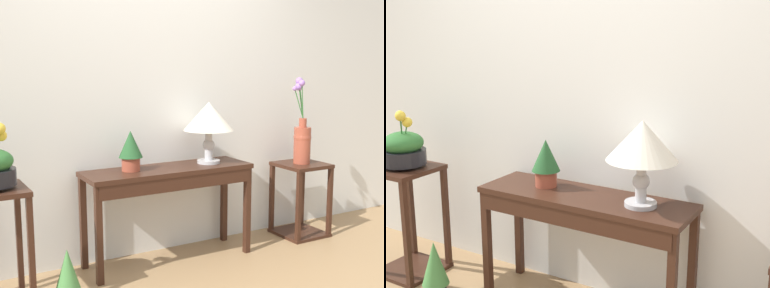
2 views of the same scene
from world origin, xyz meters
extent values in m
cube|color=silver|center=(0.00, 1.35, 1.40)|extent=(9.00, 0.10, 2.80)
cube|color=#381E14|center=(0.11, 1.06, 0.71)|extent=(1.29, 0.40, 0.03)
cube|color=#381E14|center=(0.11, 0.89, 0.64)|extent=(1.22, 0.03, 0.10)
cube|color=#381E14|center=(-0.50, 0.90, 0.35)|extent=(0.04, 0.04, 0.69)
cube|color=#381E14|center=(0.72, 0.90, 0.35)|extent=(0.04, 0.04, 0.69)
cube|color=#381E14|center=(-0.50, 1.23, 0.35)|extent=(0.04, 0.04, 0.69)
cube|color=#381E14|center=(0.72, 1.23, 0.35)|extent=(0.04, 0.04, 0.69)
cylinder|color=#B7B7BC|center=(0.46, 1.06, 0.74)|extent=(0.18, 0.18, 0.02)
cylinder|color=#B7B7BC|center=(0.46, 1.06, 0.81)|extent=(0.06, 0.06, 0.12)
sphere|color=#B7B7BC|center=(0.46, 1.06, 0.87)|extent=(0.09, 0.09, 0.09)
cylinder|color=#B7B7BC|center=(0.46, 1.06, 0.92)|extent=(0.05, 0.05, 0.12)
cone|color=beige|center=(0.46, 1.06, 1.09)|extent=(0.39, 0.39, 0.22)
cylinder|color=#9E4733|center=(-0.18, 1.09, 0.77)|extent=(0.13, 0.13, 0.10)
cone|color=#235128|center=(-0.18, 1.09, 0.92)|extent=(0.17, 0.17, 0.19)
cube|color=#381E14|center=(-0.99, 0.69, 0.38)|extent=(0.03, 0.03, 0.70)
cube|color=#381E14|center=(-0.99, 1.04, 0.38)|extent=(0.03, 0.04, 0.70)
sphere|color=gold|center=(-1.10, 0.81, 1.12)|extent=(0.07, 0.07, 0.07)
sphere|color=gold|center=(-1.09, 0.85, 1.07)|extent=(0.07, 0.07, 0.07)
cube|color=#381E14|center=(1.38, 1.02, 0.63)|extent=(0.40, 0.40, 0.03)
cube|color=#381E14|center=(1.38, 1.02, 0.01)|extent=(0.40, 0.40, 0.03)
cube|color=#381E14|center=(1.21, 0.85, 0.32)|extent=(0.04, 0.03, 0.58)
cube|color=#381E14|center=(1.56, 0.85, 0.32)|extent=(0.04, 0.03, 0.58)
cube|color=#381E14|center=(1.21, 1.20, 0.32)|extent=(0.04, 0.04, 0.58)
cube|color=#381E14|center=(1.56, 1.20, 0.32)|extent=(0.04, 0.04, 0.58)
cylinder|color=#9E4733|center=(1.38, 1.02, 0.80)|extent=(0.14, 0.14, 0.31)
sphere|color=#9E4733|center=(1.38, 1.02, 0.87)|extent=(0.15, 0.15, 0.15)
cylinder|color=#9E4733|center=(1.38, 1.02, 0.99)|extent=(0.06, 0.06, 0.08)
cylinder|color=#387A38|center=(1.37, 1.03, 1.17)|extent=(0.05, 0.03, 0.27)
sphere|color=#996BC1|center=(1.35, 1.05, 1.30)|extent=(0.07, 0.07, 0.07)
cylinder|color=#387A38|center=(1.33, 1.02, 1.16)|extent=(0.11, 0.01, 0.26)
sphere|color=#996BC1|center=(1.28, 1.02, 1.29)|extent=(0.04, 0.04, 0.04)
cylinder|color=#387A38|center=(1.35, 0.99, 1.18)|extent=(0.09, 0.07, 0.30)
sphere|color=#996BC1|center=(1.31, 0.96, 1.33)|extent=(0.05, 0.05, 0.05)
cylinder|color=#387A38|center=(1.37, 1.04, 1.19)|extent=(0.04, 0.04, 0.31)
sphere|color=#996BC1|center=(1.36, 1.05, 1.35)|extent=(0.06, 0.06, 0.06)
cone|color=#478442|center=(-0.77, 0.71, 0.22)|extent=(0.17, 0.17, 0.29)
camera|label=1|loc=(-1.60, -2.26, 1.48)|focal=47.77mm
camera|label=2|loc=(1.53, -1.40, 1.70)|focal=48.22mm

